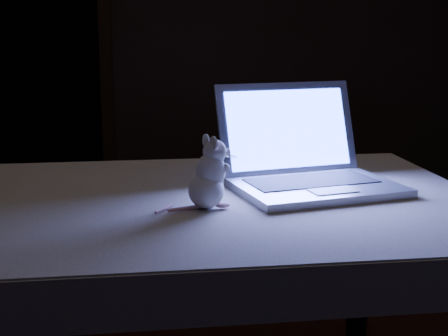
{
  "coord_description": "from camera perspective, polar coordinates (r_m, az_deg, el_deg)",
  "views": [
    {
      "loc": [
        -0.34,
        -1.95,
        1.31
      ],
      "look_at": [
        -0.12,
        -0.11,
        0.91
      ],
      "focal_mm": 52.0,
      "sensor_mm": 36.0,
      "label": 1
    }
  ],
  "objects": [
    {
      "name": "tablecloth",
      "position": [
        1.83,
        -0.49,
        -4.61
      ],
      "size": [
        1.92,
        1.54,
        0.12
      ],
      "primitive_type": null,
      "rotation": [
        0.0,
        0.0,
        0.28
      ],
      "color": "beige",
      "rests_on": "table"
    },
    {
      "name": "doorway",
      "position": [
        4.52,
        -16.61,
        8.52
      ],
      "size": [
        1.06,
        0.36,
        2.13
      ],
      "primitive_type": null,
      "color": "black",
      "rests_on": "back_wall"
    },
    {
      "name": "laptop",
      "position": [
        1.89,
        8.33,
        2.54
      ],
      "size": [
        0.54,
        0.5,
        0.31
      ],
      "primitive_type": null,
      "rotation": [
        0.0,
        0.0,
        0.23
      ],
      "color": "#A5A4A8",
      "rests_on": "tablecloth"
    },
    {
      "name": "back_wall",
      "position": [
        4.46,
        -2.42,
        11.98
      ],
      "size": [
        4.5,
        0.04,
        2.6
      ],
      "primitive_type": "cube",
      "color": "black",
      "rests_on": "ground"
    },
    {
      "name": "plush_mouse",
      "position": [
        1.71,
        -1.59,
        -0.4
      ],
      "size": [
        0.19,
        0.19,
        0.19
      ],
      "primitive_type": null,
      "rotation": [
        0.0,
        0.0,
        0.41
      ],
      "color": "white",
      "rests_on": "tablecloth"
    }
  ]
}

